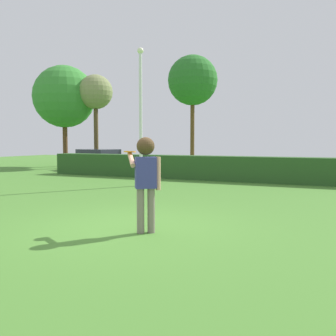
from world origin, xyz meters
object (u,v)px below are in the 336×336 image
(lamppost, at_px, (141,109))
(bare_elm_tree, at_px, (96,93))
(willow_tree, at_px, (64,97))
(person, at_px, (146,172))
(parked_car_black, at_px, (98,159))
(maple_tree, at_px, (193,81))
(frisbee, at_px, (130,152))

(lamppost, xyz_separation_m, bare_elm_tree, (-7.57, 7.77, 1.93))
(bare_elm_tree, bearing_deg, willow_tree, -174.57)
(person, bearing_deg, parked_car_black, 128.37)
(willow_tree, distance_m, bare_elm_tree, 2.39)
(bare_elm_tree, height_order, maple_tree, maple_tree)
(lamppost, relative_size, willow_tree, 0.77)
(person, distance_m, bare_elm_tree, 18.38)
(parked_car_black, bearing_deg, frisbee, -52.52)
(parked_car_black, relative_size, bare_elm_tree, 0.74)
(willow_tree, height_order, maple_tree, maple_tree)
(lamppost, relative_size, parked_car_black, 1.16)
(maple_tree, bearing_deg, willow_tree, -150.97)
(frisbee, height_order, lamppost, lamppost)
(lamppost, distance_m, willow_tree, 12.61)
(frisbee, xyz_separation_m, parked_car_black, (-8.89, 11.59, -0.82))
(parked_car_black, height_order, bare_elm_tree, bare_elm_tree)
(lamppost, height_order, maple_tree, maple_tree)
(parked_car_black, bearing_deg, bare_elm_tree, 127.59)
(frisbee, xyz_separation_m, willow_tree, (-13.05, 13.69, 3.19))
(lamppost, xyz_separation_m, willow_tree, (-9.95, 7.54, 1.78))
(lamppost, xyz_separation_m, parked_car_black, (-5.79, 5.45, -2.23))
(person, distance_m, frisbee, 0.64)
(parked_car_black, height_order, maple_tree, maple_tree)
(frisbee, height_order, willow_tree, willow_tree)
(frisbee, height_order, maple_tree, maple_tree)
(parked_car_black, bearing_deg, willow_tree, 153.29)
(person, relative_size, maple_tree, 0.23)
(parked_car_black, height_order, willow_tree, willow_tree)
(frisbee, bearing_deg, maple_tree, 106.86)
(willow_tree, bearing_deg, bare_elm_tree, 5.43)
(person, height_order, willow_tree, willow_tree)
(bare_elm_tree, relative_size, maple_tree, 0.79)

